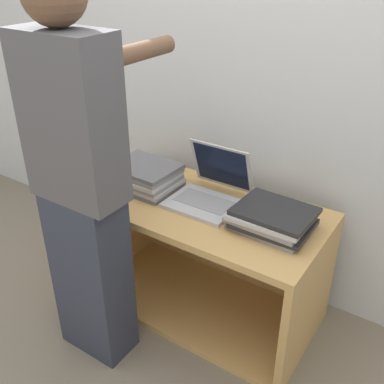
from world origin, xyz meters
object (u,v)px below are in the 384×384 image
laptop_stack_left (144,176)px  laptop_stack_right (272,219)px  laptop_open (209,191)px  person (81,188)px

laptop_stack_left → laptop_stack_right: size_ratio=0.97×
laptop_open → person: size_ratio=0.20×
laptop_stack_left → person: size_ratio=0.20×
laptop_open → person: person is taller
laptop_stack_left → laptop_stack_right: bearing=-0.0°
person → laptop_open: bearing=63.1°
laptop_stack_right → person: (-0.65, -0.50, 0.19)m
person → laptop_stack_left: bearing=99.3°
laptop_stack_right → person: size_ratio=0.21×
laptop_stack_left → laptop_stack_right: (0.73, -0.00, -0.01)m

